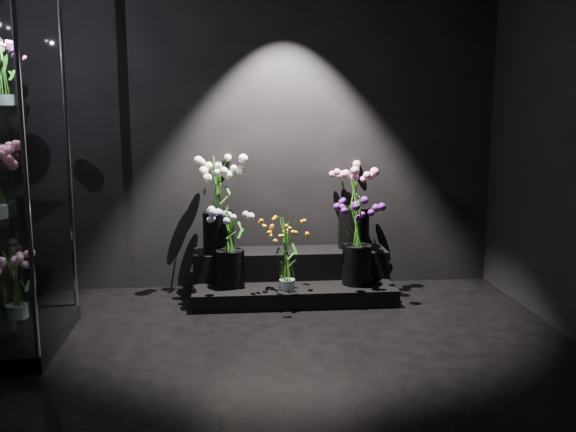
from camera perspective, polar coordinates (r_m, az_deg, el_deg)
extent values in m
plane|color=black|center=(3.73, -0.71, -14.62)|extent=(4.00, 4.00, 0.00)
plane|color=black|center=(5.39, -2.53, 8.36)|extent=(4.00, 0.00, 4.00)
plane|color=black|center=(1.42, 5.91, 3.71)|extent=(4.00, 0.00, 4.00)
cube|color=black|center=(5.22, 0.41, -6.54)|extent=(1.59, 0.71, 0.13)
cube|color=black|center=(5.35, 0.21, -4.19)|extent=(1.59, 0.35, 0.22)
cube|color=black|center=(4.61, -23.08, -9.84)|extent=(0.61, 1.02, 0.10)
cube|color=white|center=(4.42, -23.81, 0.21)|extent=(0.55, 0.96, 0.01)
cylinder|color=white|center=(4.97, -0.08, -5.31)|extent=(0.13, 0.13, 0.22)
cylinder|color=black|center=(5.05, -5.14, -4.65)|extent=(0.22, 0.22, 0.29)
cylinder|color=black|center=(5.13, 6.14, -4.31)|extent=(0.23, 0.23, 0.32)
cylinder|color=black|center=(5.23, -6.18, -1.42)|extent=(0.25, 0.25, 0.34)
cylinder|color=black|center=(5.40, 5.86, -1.03)|extent=(0.26, 0.26, 0.34)
cylinder|color=white|center=(4.50, -23.86, 10.22)|extent=(0.11, 0.11, 0.20)
cylinder|color=white|center=(4.77, -23.01, -6.80)|extent=(0.16, 0.16, 0.28)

